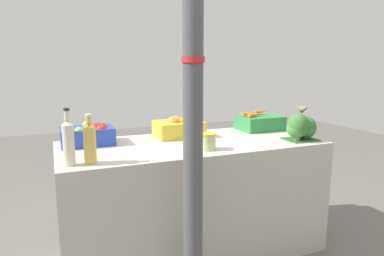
{
  "coord_description": "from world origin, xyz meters",
  "views": [
    {
      "loc": [
        -0.88,
        -2.13,
        1.32
      ],
      "look_at": [
        0.0,
        0.0,
        0.9
      ],
      "focal_mm": 32.0,
      "sensor_mm": 36.0,
      "label": 1
    }
  ],
  "objects_px": {
    "juice_bottle_golden": "(90,142)",
    "sparrow_bird": "(302,109)",
    "support_pole": "(193,84)",
    "broccoli_pile": "(300,127)",
    "pickle_jar": "(208,141)",
    "carrot_crate": "(259,122)",
    "juice_bottle_cloudy": "(68,141)",
    "orange_crate": "(180,127)",
    "apple_crate": "(88,134)"
  },
  "relations": [
    {
      "from": "apple_crate",
      "to": "sparrow_bird",
      "type": "bearing_deg",
      "value": -17.15
    },
    {
      "from": "support_pole",
      "to": "juice_bottle_cloudy",
      "type": "relative_size",
      "value": 7.99
    },
    {
      "from": "support_pole",
      "to": "carrot_crate",
      "type": "relative_size",
      "value": 7.24
    },
    {
      "from": "apple_crate",
      "to": "broccoli_pile",
      "type": "distance_m",
      "value": 1.47
    },
    {
      "from": "carrot_crate",
      "to": "sparrow_bird",
      "type": "distance_m",
      "value": 0.47
    },
    {
      "from": "support_pole",
      "to": "broccoli_pile",
      "type": "bearing_deg",
      "value": 19.77
    },
    {
      "from": "carrot_crate",
      "to": "broccoli_pile",
      "type": "height_order",
      "value": "broccoli_pile"
    },
    {
      "from": "orange_crate",
      "to": "juice_bottle_golden",
      "type": "distance_m",
      "value": 0.85
    },
    {
      "from": "juice_bottle_cloudy",
      "to": "sparrow_bird",
      "type": "height_order",
      "value": "juice_bottle_cloudy"
    },
    {
      "from": "carrot_crate",
      "to": "support_pole",
      "type": "bearing_deg",
      "value": -139.0
    },
    {
      "from": "orange_crate",
      "to": "sparrow_bird",
      "type": "height_order",
      "value": "sparrow_bird"
    },
    {
      "from": "juice_bottle_cloudy",
      "to": "carrot_crate",
      "type": "bearing_deg",
      "value": 17.9
    },
    {
      "from": "support_pole",
      "to": "pickle_jar",
      "type": "height_order",
      "value": "support_pole"
    },
    {
      "from": "broccoli_pile",
      "to": "pickle_jar",
      "type": "bearing_deg",
      "value": 179.67
    },
    {
      "from": "support_pole",
      "to": "pickle_jar",
      "type": "distance_m",
      "value": 0.57
    },
    {
      "from": "carrot_crate",
      "to": "pickle_jar",
      "type": "xyz_separation_m",
      "value": [
        -0.68,
        -0.45,
        -0.01
      ]
    },
    {
      "from": "support_pole",
      "to": "orange_crate",
      "type": "height_order",
      "value": "support_pole"
    },
    {
      "from": "orange_crate",
      "to": "pickle_jar",
      "type": "height_order",
      "value": "orange_crate"
    },
    {
      "from": "support_pole",
      "to": "broccoli_pile",
      "type": "relative_size",
      "value": 10.48
    },
    {
      "from": "broccoli_pile",
      "to": "orange_crate",
      "type": "bearing_deg",
      "value": 148.0
    },
    {
      "from": "juice_bottle_golden",
      "to": "sparrow_bird",
      "type": "distance_m",
      "value": 1.46
    },
    {
      "from": "juice_bottle_golden",
      "to": "sparrow_bird",
      "type": "bearing_deg",
      "value": 1.77
    },
    {
      "from": "carrot_crate",
      "to": "sparrow_bird",
      "type": "bearing_deg",
      "value": -82.44
    },
    {
      "from": "juice_bottle_cloudy",
      "to": "orange_crate",
      "type": "bearing_deg",
      "value": 31.25
    },
    {
      "from": "pickle_jar",
      "to": "broccoli_pile",
      "type": "bearing_deg",
      "value": -0.33
    },
    {
      "from": "carrot_crate",
      "to": "pickle_jar",
      "type": "distance_m",
      "value": 0.82
    },
    {
      "from": "pickle_jar",
      "to": "sparrow_bird",
      "type": "relative_size",
      "value": 0.79
    },
    {
      "from": "carrot_crate",
      "to": "pickle_jar",
      "type": "bearing_deg",
      "value": -146.28
    },
    {
      "from": "juice_bottle_cloudy",
      "to": "broccoli_pile",
      "type": "bearing_deg",
      "value": 1.02
    },
    {
      "from": "juice_bottle_golden",
      "to": "juice_bottle_cloudy",
      "type": "bearing_deg",
      "value": -180.0
    },
    {
      "from": "broccoli_pile",
      "to": "pickle_jar",
      "type": "height_order",
      "value": "broccoli_pile"
    },
    {
      "from": "orange_crate",
      "to": "broccoli_pile",
      "type": "relative_size",
      "value": 1.45
    },
    {
      "from": "juice_bottle_golden",
      "to": "carrot_crate",
      "type": "bearing_deg",
      "value": 19.19
    },
    {
      "from": "pickle_jar",
      "to": "juice_bottle_golden",
      "type": "bearing_deg",
      "value": -177.46
    },
    {
      "from": "broccoli_pile",
      "to": "sparrow_bird",
      "type": "xyz_separation_m",
      "value": [
        0.02,
        0.02,
        0.13
      ]
    },
    {
      "from": "apple_crate",
      "to": "carrot_crate",
      "type": "relative_size",
      "value": 1.0
    },
    {
      "from": "support_pole",
      "to": "orange_crate",
      "type": "bearing_deg",
      "value": 74.26
    },
    {
      "from": "carrot_crate",
      "to": "juice_bottle_golden",
      "type": "height_order",
      "value": "juice_bottle_golden"
    },
    {
      "from": "apple_crate",
      "to": "support_pole",
      "type": "bearing_deg",
      "value": -61.72
    },
    {
      "from": "support_pole",
      "to": "juice_bottle_cloudy",
      "type": "distance_m",
      "value": 0.73
    },
    {
      "from": "orange_crate",
      "to": "sparrow_bird",
      "type": "xyz_separation_m",
      "value": [
        0.76,
        -0.44,
        0.15
      ]
    },
    {
      "from": "broccoli_pile",
      "to": "juice_bottle_cloudy",
      "type": "relative_size",
      "value": 0.76
    },
    {
      "from": "orange_crate",
      "to": "carrot_crate",
      "type": "distance_m",
      "value": 0.7
    },
    {
      "from": "apple_crate",
      "to": "pickle_jar",
      "type": "relative_size",
      "value": 3.17
    },
    {
      "from": "support_pole",
      "to": "apple_crate",
      "type": "relative_size",
      "value": 7.24
    },
    {
      "from": "orange_crate",
      "to": "juice_bottle_golden",
      "type": "height_order",
      "value": "juice_bottle_golden"
    },
    {
      "from": "support_pole",
      "to": "pickle_jar",
      "type": "xyz_separation_m",
      "value": [
        0.25,
        0.35,
        -0.38
      ]
    },
    {
      "from": "orange_crate",
      "to": "carrot_crate",
      "type": "height_order",
      "value": "carrot_crate"
    },
    {
      "from": "juice_bottle_golden",
      "to": "sparrow_bird",
      "type": "xyz_separation_m",
      "value": [
        1.45,
        0.04,
        0.11
      ]
    },
    {
      "from": "apple_crate",
      "to": "pickle_jar",
      "type": "height_order",
      "value": "apple_crate"
    }
  ]
}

